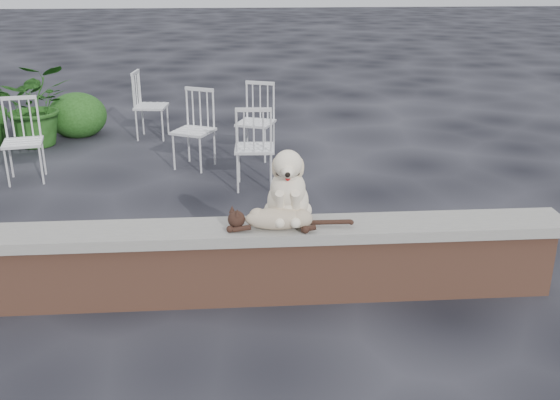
{
  "coord_description": "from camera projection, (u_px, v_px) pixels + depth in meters",
  "views": [
    {
      "loc": [
        0.66,
        -4.2,
        2.39
      ],
      "look_at": [
        0.99,
        0.2,
        0.7
      ],
      "focal_mm": 40.62,
      "sensor_mm": 36.0,
      "label": 1
    }
  ],
  "objects": [
    {
      "name": "capstone",
      "position": [
        144.0,
        234.0,
        4.52
      ],
      "size": [
        6.2,
        0.4,
        0.08
      ],
      "primitive_type": "cube",
      "color": "slate",
      "rests_on": "brick_wall"
    },
    {
      "name": "chair_d",
      "position": [
        256.0,
        121.0,
        7.95
      ],
      "size": [
        0.72,
        0.72,
        0.94
      ],
      "primitive_type": null,
      "rotation": [
        0.0,
        0.0,
        -0.37
      ],
      "color": "silver",
      "rests_on": "ground"
    },
    {
      "name": "potted_plant_a",
      "position": [
        36.0,
        104.0,
        8.46
      ],
      "size": [
        1.14,
        1.03,
        1.12
      ],
      "primitive_type": "imported",
      "rotation": [
        0.0,
        0.0,
        0.17
      ],
      "color": "#1A3E11",
      "rests_on": "ground"
    },
    {
      "name": "chair_c",
      "position": [
        254.0,
        147.0,
        6.89
      ],
      "size": [
        0.59,
        0.59,
        0.94
      ],
      "primitive_type": null,
      "rotation": [
        0.0,
        0.0,
        3.09
      ],
      "color": "silver",
      "rests_on": "ground"
    },
    {
      "name": "ground",
      "position": [
        150.0,
        301.0,
        4.71
      ],
      "size": [
        60.0,
        60.0,
        0.0
      ],
      "primitive_type": "plane",
      "color": "black",
      "rests_on": "ground"
    },
    {
      "name": "chair_b",
      "position": [
        193.0,
        130.0,
        7.56
      ],
      "size": [
        0.75,
        0.75,
        0.94
      ],
      "primitive_type": null,
      "rotation": [
        0.0,
        0.0,
        -0.45
      ],
      "color": "silver",
      "rests_on": "ground"
    },
    {
      "name": "chair_a",
      "position": [
        23.0,
        141.0,
        7.1
      ],
      "size": [
        0.66,
        0.66,
        0.94
      ],
      "primitive_type": null,
      "rotation": [
        0.0,
        0.0,
        0.2
      ],
      "color": "silver",
      "rests_on": "ground"
    },
    {
      "name": "dog",
      "position": [
        288.0,
        183.0,
        4.56
      ],
      "size": [
        0.43,
        0.54,
        0.58
      ],
      "primitive_type": null,
      "rotation": [
        0.0,
        0.0,
        -0.1
      ],
      "color": "beige",
      "rests_on": "capstone"
    },
    {
      "name": "brick_wall",
      "position": [
        148.0,
        271.0,
        4.63
      ],
      "size": [
        6.0,
        0.3,
        0.5
      ],
      "primitive_type": "cube",
      "color": "brown",
      "rests_on": "ground"
    },
    {
      "name": "chair_e",
      "position": [
        151.0,
        105.0,
        8.83
      ],
      "size": [
        0.62,
        0.62,
        0.94
      ],
      "primitive_type": null,
      "rotation": [
        0.0,
        0.0,
        1.46
      ],
      "color": "silver",
      "rests_on": "ground"
    },
    {
      "name": "cat",
      "position": [
        278.0,
        217.0,
        4.48
      ],
      "size": [
        1.08,
        0.36,
        0.18
      ],
      "primitive_type": null,
      "rotation": [
        0.0,
        0.0,
        -0.1
      ],
      "color": "tan",
      "rests_on": "capstone"
    }
  ]
}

